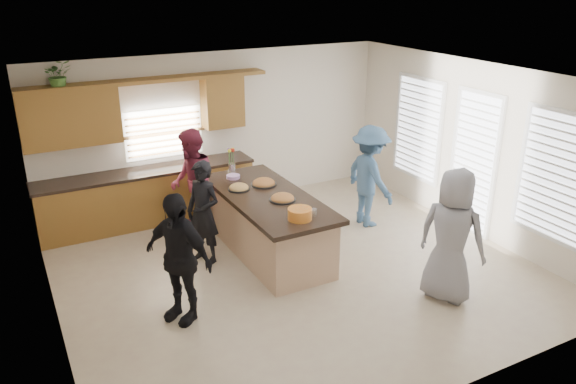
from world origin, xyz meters
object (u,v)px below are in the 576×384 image
island (268,225)px  woman_left_back (203,213)px  salad_bowl (300,213)px  woman_left_front (178,258)px  woman_right_front (452,236)px  woman_right_back (370,176)px  woman_left_mid (192,183)px

island → woman_left_back: 1.03m
salad_bowl → woman_left_front: bearing=-176.5°
woman_right_front → woman_left_back: bearing=18.5°
salad_bowl → woman_left_front: 1.76m
woman_left_front → woman_right_back: woman_right_back is taller
woman_left_front → woman_right_front: size_ratio=0.93×
salad_bowl → woman_right_front: (1.52, -1.29, -0.13)m
salad_bowl → woman_right_back: (1.98, 1.14, -0.17)m
woman_left_mid → salad_bowl: bearing=31.6°
woman_left_back → woman_right_back: size_ratio=0.90×
salad_bowl → woman_left_back: (-0.95, 1.19, -0.25)m
woman_left_back → woman_left_mid: 1.02m
island → woman_left_mid: bearing=122.7°
woman_left_mid → woman_right_back: woman_left_mid is taller
woman_right_front → island: bearing=7.3°
woman_left_mid → woman_right_back: bearing=81.3°
island → woman_left_front: 2.10m
woman_right_front → woman_left_front: bearing=43.7°
salad_bowl → woman_left_mid: (-0.78, 2.19, -0.15)m
woman_left_mid → woman_left_front: woman_left_mid is taller
salad_bowl → woman_left_front: (-1.74, -0.11, -0.19)m
salad_bowl → woman_left_front: woman_left_front is taller
salad_bowl → woman_left_back: 1.55m
woman_right_back → woman_right_front: bearing=169.4°
woman_left_front → woman_right_back: size_ratio=0.97×
woman_left_mid → woman_right_front: 4.17m
salad_bowl → island: bearing=90.1°
island → woman_right_back: bearing=4.0°
woman_left_front → woman_right_back: (3.72, 1.25, 0.03)m
woman_left_front → woman_left_back: bearing=116.8°
woman_left_back → woman_right_back: (2.93, -0.05, 0.09)m
woman_left_back → woman_right_back: woman_right_back is taller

